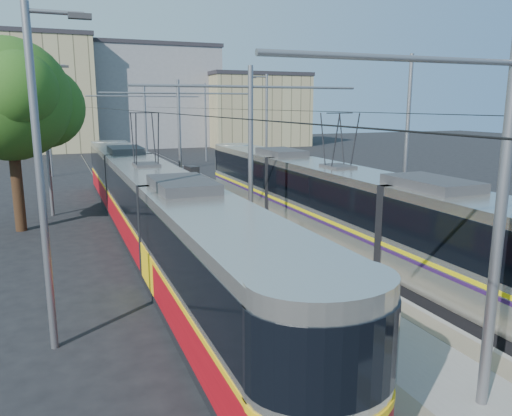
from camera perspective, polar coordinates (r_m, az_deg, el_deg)
name	(u,v)px	position (r m, az deg, el deg)	size (l,w,h in m)	color
ground	(361,330)	(13.81, 11.94, -13.52)	(160.00, 160.00, 0.00)	black
platform	(194,206)	(28.77, -7.13, 0.25)	(4.00, 50.00, 0.30)	gray
tactile_strip_left	(169,205)	(28.41, -9.97, 0.34)	(0.70, 50.00, 0.01)	gray
tactile_strip_right	(218,201)	(29.13, -4.39, 0.77)	(0.70, 50.00, 0.01)	gray
rails	(194,208)	(28.79, -7.13, -0.01)	(8.71, 70.00, 0.03)	gray
tram_left	(148,203)	(21.87, -12.24, 0.59)	(2.43, 32.06, 5.50)	black
tram_right	(337,202)	(21.04, 9.20, 0.70)	(2.43, 27.71, 5.50)	black
catenary	(206,131)	(25.49, -5.72, 8.74)	(9.20, 70.00, 7.00)	slate
street_lamps	(176,131)	(32.13, -9.18, 8.65)	(15.18, 38.22, 8.00)	slate
shelter	(192,184)	(28.64, -7.31, 2.76)	(0.74, 1.04, 2.12)	black
tree	(18,102)	(25.59, -25.54, 10.89)	(6.06, 5.60, 8.80)	#382314
building_left	(26,94)	(70.35, -24.82, 11.78)	(16.32, 12.24, 14.35)	tan
building_centre	(148,96)	(75.44, -12.19, 12.36)	(18.36, 14.28, 13.95)	gray
building_right	(254,110)	(73.48, -0.27, 11.19)	(14.28, 10.20, 10.23)	tan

